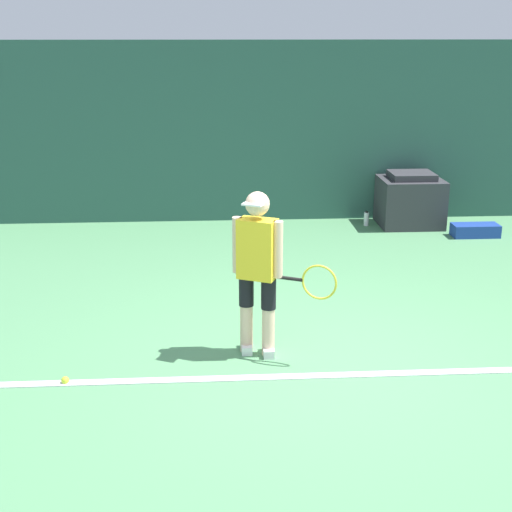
% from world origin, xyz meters
% --- Properties ---
extents(ground_plane, '(24.00, 24.00, 0.00)m').
position_xyz_m(ground_plane, '(0.00, 0.00, 0.00)').
color(ground_plane, '#518C5B').
extents(back_wall, '(24.00, 0.10, 2.79)m').
position_xyz_m(back_wall, '(0.00, 5.31, 1.39)').
color(back_wall, '#2D564C').
rests_on(back_wall, ground_plane).
extents(court_baseline, '(21.60, 0.10, 0.01)m').
position_xyz_m(court_baseline, '(0.00, -0.25, 0.01)').
color(court_baseline, white).
rests_on(court_baseline, ground_plane).
extents(tennis_player, '(0.91, 0.49, 1.55)m').
position_xyz_m(tennis_player, '(-0.49, 0.27, 0.86)').
color(tennis_player, beige).
rests_on(tennis_player, ground_plane).
extents(tennis_ball, '(0.07, 0.07, 0.07)m').
position_xyz_m(tennis_ball, '(-2.19, -0.24, 0.03)').
color(tennis_ball, '#D1E533').
rests_on(tennis_ball, ground_plane).
extents(covered_chair, '(0.95, 0.84, 0.84)m').
position_xyz_m(covered_chair, '(2.18, 4.79, 0.39)').
color(covered_chair, '#333338').
rests_on(covered_chair, ground_plane).
extents(equipment_bag, '(0.68, 0.30, 0.19)m').
position_xyz_m(equipment_bag, '(2.99, 4.09, 0.09)').
color(equipment_bag, '#1E3D99').
rests_on(equipment_bag, ground_plane).
extents(water_bottle, '(0.08, 0.08, 0.23)m').
position_xyz_m(water_bottle, '(1.51, 4.80, 0.11)').
color(water_bottle, white).
rests_on(water_bottle, ground_plane).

